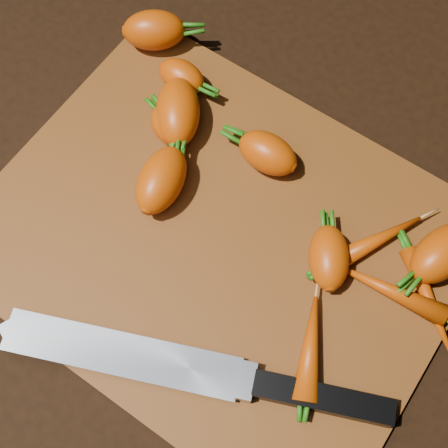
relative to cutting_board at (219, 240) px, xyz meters
The scene contains 15 objects.
ground 0.01m from the cutting_board, ahead, with size 2.00×2.00×0.01m, color black.
cutting_board is the anchor object (origin of this frame).
carrot_0 0.27m from the cutting_board, 141.38° to the left, with size 0.08×0.05×0.05m, color #CB4300.
carrot_1 0.14m from the cutting_board, 148.17° to the left, with size 0.06×0.04×0.04m, color #CB4300.
carrot_2 0.15m from the cutting_board, 142.50° to the left, with size 0.09×0.05×0.05m, color #CB4300.
carrot_3 0.09m from the cutting_board, behind, with size 0.08×0.05×0.05m, color #CB4300.
carrot_4 0.11m from the cutting_board, 94.00° to the left, with size 0.07×0.04×0.04m, color #CB4300.
carrot_5 0.20m from the cutting_board, 137.17° to the left, with size 0.06×0.04×0.04m, color #CB4300.
carrot_6 0.12m from the cutting_board, 19.42° to the left, with size 0.07×0.04×0.04m, color #CB4300.
carrot_7 0.17m from the cutting_board, 31.13° to the left, with size 0.12×0.02×0.02m, color #CB4300.
carrot_8 0.23m from the cutting_board, 15.45° to the left, with size 0.12×0.02×0.02m, color #CB4300.
carrot_9 0.15m from the cutting_board, 19.06° to the right, with size 0.11×0.03×0.03m, color #CB4300.
carrot_10 0.23m from the cutting_board, 27.81° to the left, with size 0.08×0.05×0.05m, color #CB4300.
carrot_11 0.19m from the cutting_board, 14.57° to the left, with size 0.12×0.02×0.02m, color #CB4300.
knife 0.15m from the cutting_board, 84.35° to the right, with size 0.37×0.18×0.02m.
Camera 1 is at (0.15, -0.20, 0.64)m, focal length 50.00 mm.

